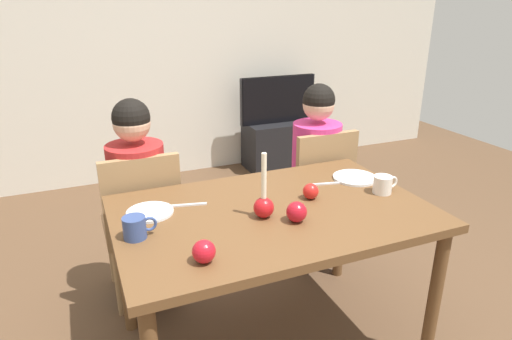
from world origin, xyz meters
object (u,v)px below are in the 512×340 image
Objects in this scene: dining_table at (273,226)px; chair_right at (317,189)px; mug_right at (383,184)px; person_left_child at (140,207)px; mug_left at (135,227)px; apple_by_right_mug at (297,212)px; apple_near_candle at (204,252)px; person_right_child at (315,178)px; tv_stand at (277,145)px; plate_right at (355,178)px; plate_left at (150,212)px; tv at (278,100)px; candle_centerpiece at (264,204)px; apple_by_left_plate at (311,191)px; chair_left at (142,219)px.

chair_right reaches higher than dining_table.
mug_right is at bearing -91.87° from chair_right.
mug_right is at bearing -32.22° from person_left_child.
apple_by_right_mug is (0.65, -0.12, -0.00)m from mug_left.
person_right_child is at bearing 42.97° from apple_near_candle.
chair_right reaches higher than apple_by_right_mug.
tv_stand is 4.76× the size of mug_left.
person_left_child is 1.17m from plate_right.
tv_stand is 3.11× the size of plate_left.
dining_table is at bearing -115.91° from tv.
dining_table is 15.72× the size of apple_by_right_mug.
plate_left is at bearing -91.88° from person_left_child.
chair_right is at bearing -107.26° from tv.
dining_table is at bearing 35.92° from candle_centerpiece.
apple_by_left_plate is (-0.91, -2.26, 0.08)m from tv.
candle_centerpiece is at bearing -116.79° from tv.
chair_left is 0.95m from apple_near_candle.
chair_right is 0.98m from candle_centerpiece.
plate_right is at bearing -104.88° from tv.
mug_right is at bearing -91.78° from person_right_child.
dining_table is 10.54× the size of mug_right.
candle_centerpiece is at bearing -26.82° from plate_left.
tv_stand is at bearing 72.73° from chair_right.
candle_centerpiece is 0.64m from mug_right.
person_left_child reaches higher than tv_stand.
candle_centerpiece is at bearing -3.27° from mug_left.
chair_left is (-0.50, 0.61, -0.15)m from dining_table.
person_left_child reaches higher than dining_table.
candle_centerpiece is 0.30m from apple_by_left_plate.
apple_by_left_plate reaches higher than plate_left.
mug_right reaches higher than dining_table.
chair_left is 0.84m from candle_centerpiece.
person_right_child is 0.98m from apple_by_right_mug.
person_right_child is 1.48× the size of tv.
person_left_child is 4.00× the size of candle_centerpiece.
apple_by_right_mug reaches higher than dining_table.
person_right_child is (1.09, 0.03, 0.06)m from chair_left.
tv_stand is (0.53, 1.66, -0.33)m from person_right_child.
person_right_child is 4.00× the size of candle_centerpiece.
dining_table is at bearing -115.92° from tv_stand.
mug_left is at bearing -151.19° from person_right_child.
plate_left is (-0.02, -0.46, 0.19)m from person_left_child.
chair_left is at bearing 126.04° from apple_by_right_mug.
dining_table is 0.88m from person_right_child.
dining_table is 4.78× the size of candle_centerpiece.
apple_by_left_plate is at bearing -122.28° from person_right_child.
apple_by_right_mug is (0.55, -0.75, 0.28)m from chair_left.
mug_right reaches higher than plate_right.
tv_stand is at bearing 72.41° from person_right_child.
mug_right is (0.57, -0.04, 0.13)m from dining_table.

